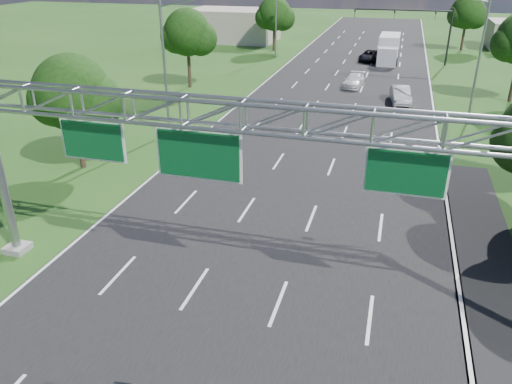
% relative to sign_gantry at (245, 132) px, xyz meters
% --- Properties ---
extents(ground, '(220.00, 220.00, 0.00)m').
position_rel_sign_gantry_xyz_m(ground, '(-0.33, 18.00, -6.89)').
color(ground, '#1B4514').
rests_on(ground, ground).
extents(road, '(18.00, 180.00, 0.02)m').
position_rel_sign_gantry_xyz_m(road, '(-0.33, 18.00, -6.89)').
color(road, black).
rests_on(road, ground).
extents(road_flare, '(3.00, 30.00, 0.02)m').
position_rel_sign_gantry_xyz_m(road_flare, '(9.87, 2.00, -6.89)').
color(road_flare, black).
rests_on(road_flare, ground).
extents(sign_gantry, '(23.50, 1.00, 9.56)m').
position_rel_sign_gantry_xyz_m(sign_gantry, '(0.00, 0.00, 0.00)').
color(sign_gantry, gray).
rests_on(sign_gantry, ground).
extents(traffic_signal, '(12.21, 0.24, 7.00)m').
position_rel_sign_gantry_xyz_m(traffic_signal, '(7.15, 53.00, -1.72)').
color(traffic_signal, black).
rests_on(traffic_signal, ground).
extents(streetlight_l_near, '(2.97, 0.22, 10.16)m').
position_rel_sign_gantry_xyz_m(streetlight_l_near, '(-11.63, 18.00, -1.31)').
color(streetlight_l_near, gray).
rests_on(streetlight_l_near, ground).
extents(streetlight_l_far, '(2.97, 0.22, 10.16)m').
position_rel_sign_gantry_xyz_m(streetlight_l_far, '(-11.63, 53.00, -1.31)').
color(streetlight_l_far, gray).
rests_on(streetlight_l_far, ground).
extents(streetlight_r_mid, '(2.97, 0.22, 10.16)m').
position_rel_sign_gantry_xyz_m(streetlight_r_mid, '(10.97, 28.00, -1.31)').
color(streetlight_r_mid, gray).
rests_on(streetlight_r_mid, ground).
extents(tree_verge_la, '(5.76, 4.80, 7.40)m').
position_rel_sign_gantry_xyz_m(tree_verge_la, '(-14.25, 10.04, -2.13)').
color(tree_verge_la, '#2D2116').
rests_on(tree_verge_la, ground).
extents(tree_verge_lb, '(5.76, 4.80, 8.06)m').
position_rel_sign_gantry_xyz_m(tree_verge_lb, '(-16.25, 33.04, -1.48)').
color(tree_verge_lb, '#2D2116').
rests_on(tree_verge_lb, ground).
extents(tree_verge_lc, '(5.76, 4.80, 7.62)m').
position_rel_sign_gantry_xyz_m(tree_verge_lc, '(-13.25, 58.04, -1.92)').
color(tree_verge_lc, '#2D2116').
rests_on(tree_verge_lc, ground).
extents(tree_verge_re, '(5.76, 4.80, 7.84)m').
position_rel_sign_gantry_xyz_m(tree_verge_re, '(13.75, 66.04, -1.70)').
color(tree_verge_re, '#2D2116').
rests_on(tree_verge_re, ground).
extents(building_left, '(14.00, 10.00, 5.00)m').
position_rel_sign_gantry_xyz_m(building_left, '(-22.33, 66.00, -4.39)').
color(building_left, '#AFA193').
rests_on(building_left, ground).
extents(car_queue_a, '(2.28, 4.66, 1.31)m').
position_rel_sign_gantry_xyz_m(car_queue_a, '(0.53, 37.95, -6.24)').
color(car_queue_a, silver).
rests_on(car_queue_a, ground).
extents(car_queue_b, '(2.92, 5.20, 1.37)m').
position_rel_sign_gantry_xyz_m(car_queue_b, '(1.07, 53.55, -6.21)').
color(car_queue_b, black).
rests_on(car_queue_b, ground).
extents(car_queue_d, '(2.23, 4.80, 1.52)m').
position_rel_sign_gantry_xyz_m(car_queue_d, '(5.46, 32.55, -6.13)').
color(car_queue_d, '#BCBCBC').
rests_on(car_queue_d, ground).
extents(box_truck, '(2.67, 8.75, 3.30)m').
position_rel_sign_gantry_xyz_m(box_truck, '(3.40, 54.20, -5.31)').
color(box_truck, silver).
rests_on(box_truck, ground).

